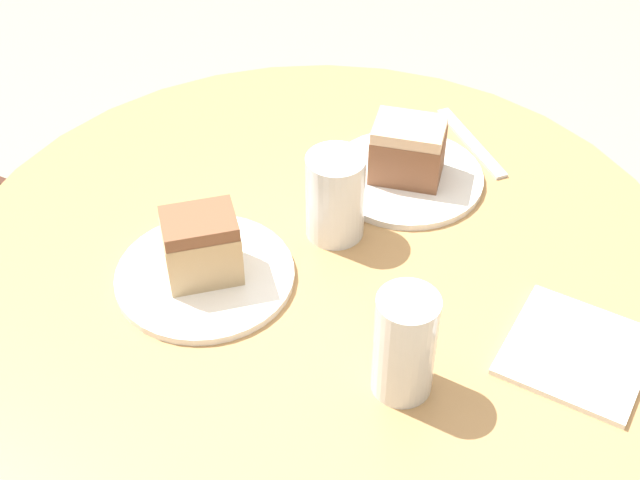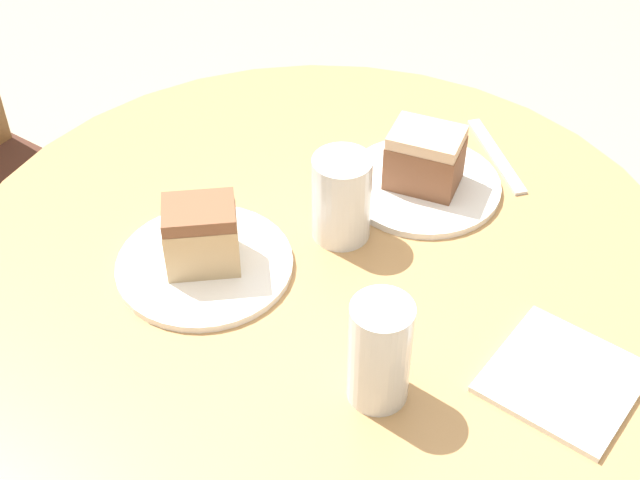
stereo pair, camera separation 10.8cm
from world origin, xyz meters
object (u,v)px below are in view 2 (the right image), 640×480
(cake_slice_near, at_px, (422,157))
(plate_near, at_px, (420,184))
(glass_water, at_px, (342,202))
(cake_slice_far, at_px, (201,235))
(plate_far, at_px, (205,265))
(glass_lemonade, at_px, (379,357))

(cake_slice_near, bearing_deg, plate_near, 90.00)
(cake_slice_near, relative_size, glass_water, 0.97)
(plate_near, height_order, cake_slice_near, cake_slice_near)
(cake_slice_near, bearing_deg, cake_slice_far, 162.85)
(cake_slice_near, distance_m, glass_water, 0.15)
(plate_far, distance_m, glass_lemonade, 0.29)
(plate_near, bearing_deg, glass_water, 174.16)
(glass_lemonade, relative_size, glass_water, 1.12)
(cake_slice_far, distance_m, glass_lemonade, 0.28)
(plate_far, height_order, cake_slice_far, cake_slice_far)
(plate_far, xyz_separation_m, glass_water, (0.16, -0.08, 0.05))
(plate_near, distance_m, plate_far, 0.32)
(plate_near, height_order, plate_far, same)
(plate_near, xyz_separation_m, plate_far, (-0.31, 0.10, 0.00))
(cake_slice_far, xyz_separation_m, glass_lemonade, (-0.00, -0.28, 0.01))
(cake_slice_far, xyz_separation_m, glass_water, (0.16, -0.08, -0.00))
(glass_lemonade, bearing_deg, cake_slice_far, 89.57)
(cake_slice_far, distance_m, glass_water, 0.18)
(cake_slice_far, height_order, glass_water, glass_water)
(plate_far, xyz_separation_m, cake_slice_far, (-0.00, 0.00, 0.05))
(cake_slice_far, bearing_deg, glass_water, -26.18)
(cake_slice_near, bearing_deg, glass_water, 174.16)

